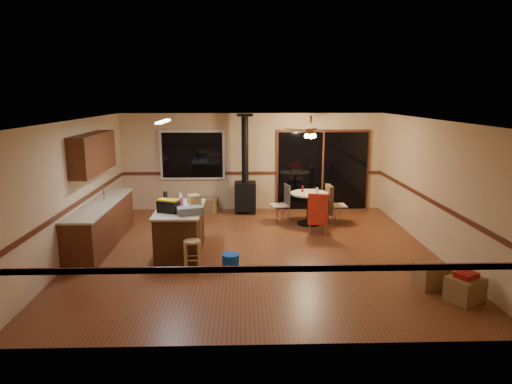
{
  "coord_description": "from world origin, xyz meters",
  "views": [
    {
      "loc": [
        -0.27,
        -8.68,
        3.06
      ],
      "look_at": [
        0.0,
        0.3,
        1.15
      ],
      "focal_mm": 32.0,
      "sensor_mm": 36.0,
      "label": 1
    }
  ],
  "objects_px": {
    "wood_stove": "(245,186)",
    "toolbox_grey": "(190,211)",
    "chair_left": "(284,199)",
    "chair_right": "(330,200)",
    "dining_table": "(309,203)",
    "toolbox_black": "(168,207)",
    "box_corner_a": "(465,289)",
    "kitchen_island": "(181,230)",
    "bar_stool": "(192,255)",
    "blue_bucket": "(231,261)",
    "chair_near": "(318,209)",
    "box_under_window": "(207,206)",
    "box_corner_b": "(431,276)"
  },
  "relations": [
    {
      "from": "dining_table",
      "to": "toolbox_black",
      "type": "bearing_deg",
      "value": -143.19
    },
    {
      "from": "kitchen_island",
      "to": "bar_stool",
      "type": "xyz_separation_m",
      "value": [
        0.33,
        -0.96,
        -0.18
      ]
    },
    {
      "from": "chair_left",
      "to": "box_under_window",
      "type": "relative_size",
      "value": 1.06
    },
    {
      "from": "kitchen_island",
      "to": "dining_table",
      "type": "distance_m",
      "value": 3.42
    },
    {
      "from": "blue_bucket",
      "to": "box_corner_a",
      "type": "distance_m",
      "value": 3.86
    },
    {
      "from": "box_corner_b",
      "to": "toolbox_black",
      "type": "bearing_deg",
      "value": 161.27
    },
    {
      "from": "blue_bucket",
      "to": "chair_right",
      "type": "distance_m",
      "value": 3.72
    },
    {
      "from": "chair_near",
      "to": "chair_right",
      "type": "distance_m",
      "value": 1.02
    },
    {
      "from": "toolbox_black",
      "to": "box_corner_b",
      "type": "relative_size",
      "value": 0.87
    },
    {
      "from": "chair_near",
      "to": "box_under_window",
      "type": "bearing_deg",
      "value": 141.63
    },
    {
      "from": "bar_stool",
      "to": "chair_left",
      "type": "relative_size",
      "value": 1.07
    },
    {
      "from": "bar_stool",
      "to": "chair_near",
      "type": "height_order",
      "value": "chair_near"
    },
    {
      "from": "toolbox_grey",
      "to": "blue_bucket",
      "type": "xyz_separation_m",
      "value": [
        0.76,
        -0.41,
        -0.84
      ]
    },
    {
      "from": "wood_stove",
      "to": "chair_right",
      "type": "bearing_deg",
      "value": -28.08
    },
    {
      "from": "kitchen_island",
      "to": "wood_stove",
      "type": "relative_size",
      "value": 0.67
    },
    {
      "from": "toolbox_black",
      "to": "box_corner_b",
      "type": "distance_m",
      "value": 4.77
    },
    {
      "from": "wood_stove",
      "to": "toolbox_grey",
      "type": "bearing_deg",
      "value": -106.6
    },
    {
      "from": "chair_near",
      "to": "chair_right",
      "type": "height_order",
      "value": "same"
    },
    {
      "from": "chair_right",
      "to": "box_corner_b",
      "type": "relative_size",
      "value": 1.52
    },
    {
      "from": "blue_bucket",
      "to": "chair_near",
      "type": "distance_m",
      "value": 2.74
    },
    {
      "from": "toolbox_black",
      "to": "chair_left",
      "type": "relative_size",
      "value": 0.77
    },
    {
      "from": "dining_table",
      "to": "box_corner_a",
      "type": "distance_m",
      "value": 4.63
    },
    {
      "from": "chair_left",
      "to": "toolbox_grey",
      "type": "bearing_deg",
      "value": -128.02
    },
    {
      "from": "box_under_window",
      "to": "chair_right",
      "type": "bearing_deg",
      "value": -20.52
    },
    {
      "from": "wood_stove",
      "to": "box_corner_b",
      "type": "xyz_separation_m",
      "value": [
        2.99,
        -4.87,
        -0.54
      ]
    },
    {
      "from": "dining_table",
      "to": "chair_near",
      "type": "distance_m",
      "value": 0.89
    },
    {
      "from": "kitchen_island",
      "to": "dining_table",
      "type": "relative_size",
      "value": 1.87
    },
    {
      "from": "blue_bucket",
      "to": "chair_near",
      "type": "bearing_deg",
      "value": 45.79
    },
    {
      "from": "bar_stool",
      "to": "toolbox_grey",
      "type": "bearing_deg",
      "value": 99.95
    },
    {
      "from": "bar_stool",
      "to": "box_corner_a",
      "type": "height_order",
      "value": "bar_stool"
    },
    {
      "from": "chair_left",
      "to": "chair_right",
      "type": "relative_size",
      "value": 0.74
    },
    {
      "from": "kitchen_island",
      "to": "toolbox_black",
      "type": "xyz_separation_m",
      "value": [
        -0.17,
        -0.31,
        0.56
      ]
    },
    {
      "from": "blue_bucket",
      "to": "dining_table",
      "type": "height_order",
      "value": "dining_table"
    },
    {
      "from": "kitchen_island",
      "to": "bar_stool",
      "type": "relative_size",
      "value": 3.04
    },
    {
      "from": "wood_stove",
      "to": "chair_right",
      "type": "height_order",
      "value": "wood_stove"
    },
    {
      "from": "wood_stove",
      "to": "box_corner_a",
      "type": "distance_m",
      "value": 6.34
    },
    {
      "from": "wood_stove",
      "to": "chair_left",
      "type": "xyz_separation_m",
      "value": [
        0.93,
        -1.0,
        -0.14
      ]
    },
    {
      "from": "wood_stove",
      "to": "bar_stool",
      "type": "height_order",
      "value": "wood_stove"
    },
    {
      "from": "toolbox_grey",
      "to": "toolbox_black",
      "type": "bearing_deg",
      "value": 157.56
    },
    {
      "from": "blue_bucket",
      "to": "box_corner_b",
      "type": "bearing_deg",
      "value": -15.82
    },
    {
      "from": "chair_right",
      "to": "dining_table",
      "type": "bearing_deg",
      "value": -176.06
    },
    {
      "from": "toolbox_grey",
      "to": "dining_table",
      "type": "relative_size",
      "value": 0.5
    },
    {
      "from": "wood_stove",
      "to": "toolbox_black",
      "type": "xyz_separation_m",
      "value": [
        -1.47,
        -3.36,
        0.28
      ]
    },
    {
      "from": "toolbox_grey",
      "to": "box_corner_a",
      "type": "bearing_deg",
      "value": -23.19
    },
    {
      "from": "chair_left",
      "to": "box_corner_b",
      "type": "bearing_deg",
      "value": -61.99
    },
    {
      "from": "chair_left",
      "to": "toolbox_black",
      "type": "bearing_deg",
      "value": -135.38
    },
    {
      "from": "box_under_window",
      "to": "bar_stool",
      "type": "bearing_deg",
      "value": -89.53
    },
    {
      "from": "chair_left",
      "to": "box_corner_a",
      "type": "distance_m",
      "value": 5.0
    },
    {
      "from": "chair_near",
      "to": "box_corner_b",
      "type": "height_order",
      "value": "chair_near"
    },
    {
      "from": "toolbox_black",
      "to": "box_corner_b",
      "type": "xyz_separation_m",
      "value": [
        4.45,
        -1.51,
        -0.82
      ]
    }
  ]
}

